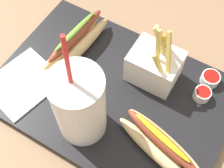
# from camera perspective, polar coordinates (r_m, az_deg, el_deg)

# --- Properties ---
(ground_plane) EXTENTS (2.40, 2.40, 0.02)m
(ground_plane) POSITION_cam_1_polar(r_m,az_deg,el_deg) (0.65, 0.00, -2.64)
(ground_plane) COLOR #8C6B4C
(food_tray) EXTENTS (0.47, 0.32, 0.02)m
(food_tray) POSITION_cam_1_polar(r_m,az_deg,el_deg) (0.63, 0.00, -1.81)
(food_tray) COLOR black
(food_tray) RESTS_ON ground_plane
(soda_cup) EXTENTS (0.09, 0.09, 0.26)m
(soda_cup) POSITION_cam_1_polar(r_m,az_deg,el_deg) (0.52, -6.01, -3.97)
(soda_cup) COLOR white
(soda_cup) RESTS_ON food_tray
(fries_basket) EXTENTS (0.10, 0.08, 0.15)m
(fries_basket) POSITION_cam_1_polar(r_m,az_deg,el_deg) (0.62, 7.86, 3.43)
(fries_basket) COLOR white
(fries_basket) RESTS_ON food_tray
(hot_dog_1) EXTENTS (0.07, 0.19, 0.06)m
(hot_dog_1) POSITION_cam_1_polar(r_m,az_deg,el_deg) (0.67, -6.52, 7.87)
(hot_dog_1) COLOR #DBB775
(hot_dog_1) RESTS_ON food_tray
(hot_dog_2) EXTENTS (0.18, 0.09, 0.06)m
(hot_dog_2) POSITION_cam_1_polar(r_m,az_deg,el_deg) (0.56, 8.77, -10.88)
(hot_dog_2) COLOR #E5C689
(hot_dog_2) RESTS_ON food_tray
(ketchup_cup_1) EXTENTS (0.03, 0.03, 0.02)m
(ketchup_cup_1) POSITION_cam_1_polar(r_m,az_deg,el_deg) (0.63, 16.33, -1.79)
(ketchup_cup_1) COLOR white
(ketchup_cup_1) RESTS_ON food_tray
(ketchup_cup_2) EXTENTS (0.04, 0.04, 0.02)m
(ketchup_cup_2) POSITION_cam_1_polar(r_m,az_deg,el_deg) (0.66, 17.70, 1.00)
(ketchup_cup_2) COLOR white
(ketchup_cup_2) RESTS_ON food_tray
(napkin_stack) EXTENTS (0.15, 0.16, 0.00)m
(napkin_stack) POSITION_cam_1_polar(r_m,az_deg,el_deg) (0.66, -16.14, 0.21)
(napkin_stack) COLOR white
(napkin_stack) RESTS_ON food_tray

